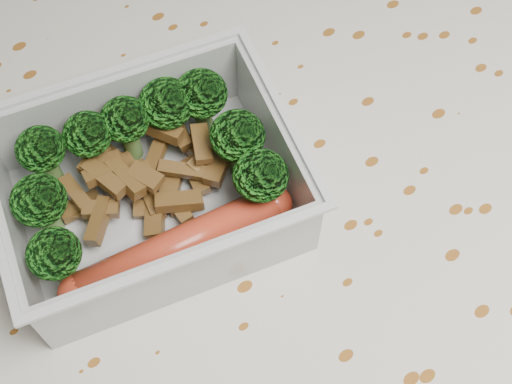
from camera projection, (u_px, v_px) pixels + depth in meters
dining_table at (258, 277)px, 0.50m from camera, size 1.40×0.90×0.75m
tablecloth at (259, 248)px, 0.45m from camera, size 1.46×0.96×0.19m
lunch_container at (151, 193)px, 0.41m from camera, size 0.19×0.16×0.06m
broccoli_florets at (145, 150)px, 0.40m from camera, size 0.15×0.11×0.05m
meat_pile at (147, 179)px, 0.41m from camera, size 0.10×0.07×0.03m
sausage at (179, 247)px, 0.40m from camera, size 0.14×0.04×0.02m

